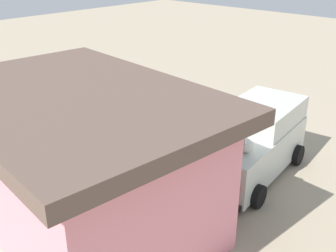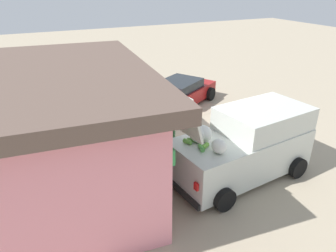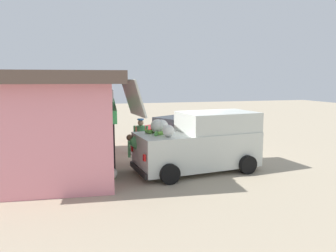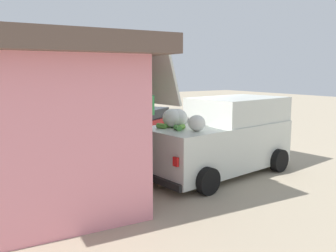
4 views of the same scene
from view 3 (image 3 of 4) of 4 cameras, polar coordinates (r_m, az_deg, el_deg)
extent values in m
plane|color=tan|center=(13.37, 3.47, -5.23)|extent=(60.00, 60.00, 0.00)
cube|color=pink|center=(11.76, -19.87, -0.04)|extent=(6.55, 4.53, 3.05)
cube|color=green|center=(11.53, -9.90, 3.23)|extent=(5.89, 0.65, 0.36)
cube|color=black|center=(10.59, -9.84, -3.42)|extent=(0.90, 0.14, 2.00)
cube|color=white|center=(12.88, -10.10, 5.11)|extent=(1.50, 0.20, 0.60)
cube|color=brown|center=(11.65, -20.28, 8.24)|extent=(7.41, 5.39, 0.34)
cube|color=silver|center=(10.93, 5.30, -4.22)|extent=(2.27, 4.36, 1.19)
cube|color=silver|center=(11.15, 9.00, 0.83)|extent=(2.02, 2.77, 0.67)
cube|color=black|center=(11.84, 14.17, 0.95)|extent=(1.54, 0.25, 0.51)
cube|color=silver|center=(9.84, -6.37, 5.16)|extent=(1.67, 0.57, 1.14)
ellipsoid|color=silver|center=(10.57, -1.19, -0.06)|extent=(0.56, 0.46, 0.46)
ellipsoid|color=silver|center=(9.90, 0.10, -0.88)|extent=(0.45, 0.38, 0.38)
ellipsoid|color=silver|center=(10.58, -1.93, -0.04)|extent=(0.56, 0.47, 0.47)
cylinder|color=#609F3C|center=(10.54, -3.62, -1.03)|extent=(0.27, 0.22, 0.12)
cylinder|color=#609B3D|center=(10.60, -2.77, -1.02)|extent=(0.28, 0.29, 0.10)
cylinder|color=#69AD3B|center=(10.22, -1.48, -1.33)|extent=(0.22, 0.27, 0.12)
cylinder|color=#4F9E44|center=(10.14, -2.19, -1.40)|extent=(0.30, 0.19, 0.12)
cube|color=black|center=(10.28, -5.46, -7.99)|extent=(1.72, 0.27, 0.16)
cube|color=red|center=(9.47, -4.34, -5.80)|extent=(0.15, 0.08, 0.20)
cube|color=red|center=(10.79, -6.63, -4.07)|extent=(0.15, 0.08, 0.20)
cylinder|color=black|center=(10.97, 14.31, -6.84)|extent=(0.29, 0.65, 0.63)
cylinder|color=black|center=(12.54, 9.02, -4.76)|extent=(0.29, 0.65, 0.63)
cylinder|color=black|center=(9.61, 0.33, -8.75)|extent=(0.29, 0.65, 0.63)
cylinder|color=black|center=(11.37, -3.44, -6.05)|extent=(0.29, 0.65, 0.63)
cube|color=maroon|center=(16.92, 1.33, -0.68)|extent=(3.62, 4.46, 0.61)
cube|color=#1E2328|center=(16.85, 1.33, 1.01)|extent=(2.34, 2.50, 0.40)
cylinder|color=black|center=(16.63, -4.36, -1.44)|extent=(0.51, 0.65, 0.63)
cylinder|color=black|center=(15.30, 0.37, -2.28)|extent=(0.51, 0.65, 0.63)
cylinder|color=black|center=(18.61, 2.11, -0.37)|extent=(0.51, 0.65, 0.63)
cylinder|color=black|center=(17.43, 6.75, -1.02)|extent=(0.51, 0.65, 0.63)
cylinder|color=#726047|center=(12.03, -4.15, -4.74)|extent=(0.15, 0.15, 0.83)
cylinder|color=#726047|center=(12.11, -5.73, -4.67)|extent=(0.15, 0.15, 0.83)
cylinder|color=#4C9959|center=(11.93, -4.99, -1.37)|extent=(0.45, 0.45, 0.59)
sphere|color=tan|center=(11.87, -5.01, 0.57)|extent=(0.23, 0.23, 0.23)
cylinder|color=#3872B2|center=(11.85, -5.02, 1.21)|extent=(0.25, 0.25, 0.05)
cylinder|color=#4C9959|center=(11.87, -3.86, -1.33)|extent=(0.09, 0.09, 0.56)
cylinder|color=#4C9959|center=(11.99, -6.10, -1.27)|extent=(0.09, 0.09, 0.56)
cylinder|color=#726047|center=(10.41, -4.55, -6.88)|extent=(0.15, 0.15, 0.82)
cylinder|color=#726047|center=(10.71, -3.84, -6.43)|extent=(0.15, 0.15, 0.82)
cylinder|color=#4C9959|center=(10.52, -5.40, -3.49)|extent=(0.65, 0.74, 0.62)
sphere|color=brown|center=(10.60, -7.02, -2.12)|extent=(0.22, 0.22, 0.22)
cylinder|color=#4C9959|center=(10.42, -7.10, -4.21)|extent=(0.09, 0.09, 0.55)
cylinder|color=#4C9959|center=(10.84, -6.02, -3.70)|extent=(0.09, 0.09, 0.55)
ellipsoid|color=silver|center=(10.05, -11.20, -8.63)|extent=(0.73, 0.83, 0.46)
cylinder|color=#60B532|center=(10.28, -10.65, -9.20)|extent=(0.26, 0.20, 0.13)
cylinder|color=#57B446|center=(10.31, -11.13, -9.09)|extent=(0.25, 0.19, 0.15)
cylinder|color=#6BA939|center=(10.28, -10.34, -9.13)|extent=(0.24, 0.29, 0.15)
cylinder|color=silver|center=(13.64, -6.62, -4.13)|extent=(0.29, 0.29, 0.40)
camera|label=1|loc=(7.77, -70.02, 26.48)|focal=43.15mm
camera|label=2|loc=(4.52, -42.38, 36.64)|focal=33.67mm
camera|label=4|loc=(3.88, -52.16, -0.86)|focal=36.87mm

